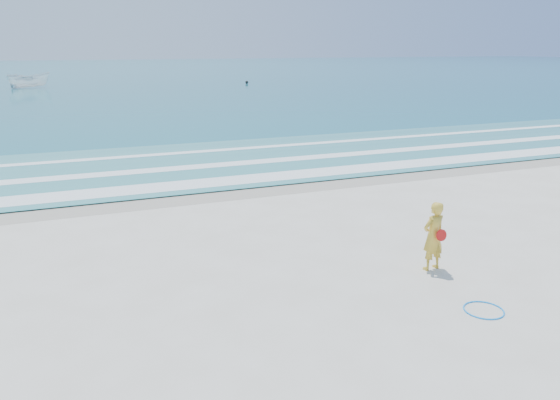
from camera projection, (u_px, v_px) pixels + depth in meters
name	position (u px, v px, depth m)	size (l,w,h in m)	color
ground	(360.00, 294.00, 11.36)	(400.00, 400.00, 0.00)	silver
wet_sand	(232.00, 191.00, 19.39)	(400.00, 2.40, 0.00)	#B2A893
ocean	(84.00, 72.00, 104.96)	(400.00, 190.00, 0.04)	#19727F
shallow	(198.00, 163.00, 23.83)	(400.00, 10.00, 0.01)	#59B7AD
foam_near	(222.00, 181.00, 20.53)	(400.00, 1.40, 0.01)	white
foam_mid	(203.00, 166.00, 23.12)	(400.00, 0.90, 0.01)	white
foam_far	(186.00, 153.00, 26.06)	(400.00, 0.60, 0.01)	white
hoop	(484.00, 310.00, 10.63)	(0.77, 0.77, 0.03)	#0E93FF
boat	(29.00, 80.00, 65.32)	(1.79, 4.76, 1.84)	white
buoy	(247.00, 82.00, 72.92)	(0.40, 0.40, 0.40)	black
woman	(433.00, 236.00, 12.40)	(0.64, 0.47, 1.61)	gold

